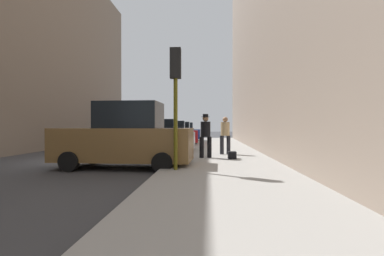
# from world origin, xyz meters

# --- Properties ---
(ground_plane) EXTENTS (120.00, 120.00, 0.00)m
(ground_plane) POSITION_xyz_m (0.00, 0.00, 0.00)
(ground_plane) COLOR #38383A
(sidewalk) EXTENTS (4.00, 40.00, 0.15)m
(sidewalk) POSITION_xyz_m (6.00, 0.00, 0.07)
(sidewalk) COLOR gray
(sidewalk) RESTS_ON ground_plane
(parked_bronze_suv) EXTENTS (4.67, 2.20, 2.25)m
(parked_bronze_suv) POSITION_xyz_m (2.65, -1.95, 1.03)
(parked_bronze_suv) COLOR brown
(parked_bronze_suv) RESTS_ON ground_plane
(parked_gray_coupe) EXTENTS (4.26, 2.17, 1.79)m
(parked_gray_coupe) POSITION_xyz_m (2.65, 3.65, 0.85)
(parked_gray_coupe) COLOR slate
(parked_gray_coupe) RESTS_ON ground_plane
(parked_red_hatchback) EXTENTS (4.26, 2.18, 1.79)m
(parked_red_hatchback) POSITION_xyz_m (2.65, 9.35, 0.85)
(parked_red_hatchback) COLOR #B2191E
(parked_red_hatchback) RESTS_ON ground_plane
(parked_blue_sedan) EXTENTS (4.22, 2.10, 1.79)m
(parked_blue_sedan) POSITION_xyz_m (2.65, 14.78, 0.85)
(parked_blue_sedan) COLOR navy
(parked_blue_sedan) RESTS_ON ground_plane
(parked_silver_sedan) EXTENTS (4.25, 2.16, 1.79)m
(parked_silver_sedan) POSITION_xyz_m (2.65, 20.34, 0.85)
(parked_silver_sedan) COLOR #B7BABF
(parked_silver_sedan) RESTS_ON ground_plane
(fire_hydrant) EXTENTS (0.42, 0.22, 0.70)m
(fire_hydrant) POSITION_xyz_m (4.45, 6.97, 0.50)
(fire_hydrant) COLOR red
(fire_hydrant) RESTS_ON sidewalk
(traffic_light) EXTENTS (0.32, 0.32, 3.60)m
(traffic_light) POSITION_xyz_m (4.50, -3.19, 2.76)
(traffic_light) COLOR #514C0F
(traffic_light) RESTS_ON sidewalk
(pedestrian_with_fedora) EXTENTS (0.52, 0.46, 1.78)m
(pedestrian_with_fedora) POSITION_xyz_m (5.35, 0.17, 1.14)
(pedestrian_with_fedora) COLOR black
(pedestrian_with_fedora) RESTS_ON sidewalk
(pedestrian_in_tan_coat) EXTENTS (0.53, 0.50, 1.71)m
(pedestrian_in_tan_coat) POSITION_xyz_m (6.23, 1.73, 1.10)
(pedestrian_in_tan_coat) COLOR black
(pedestrian_in_tan_coat) RESTS_ON sidewalk
(duffel_bag) EXTENTS (0.32, 0.44, 0.28)m
(duffel_bag) POSITION_xyz_m (6.40, -0.12, 0.29)
(duffel_bag) COLOR black
(duffel_bag) RESTS_ON sidewalk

